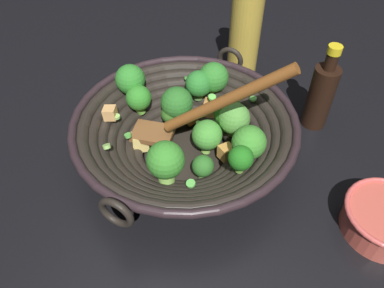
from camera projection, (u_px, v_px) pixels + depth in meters
The scene contains 4 objects.
ground_plane at pixel (185, 156), 0.68m from camera, with size 4.00×4.00×0.00m, color black.
wok at pixel (186, 131), 0.64m from camera, with size 0.38×0.41×0.22m.
soy_sauce_bottle at pixel (321, 95), 0.69m from camera, with size 0.05×0.05×0.17m.
cooking_oil_bottle at pixel (245, 33), 0.78m from camera, with size 0.06×0.06×0.26m.
Camera 1 is at (0.16, -0.43, 0.50)m, focal length 35.25 mm.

